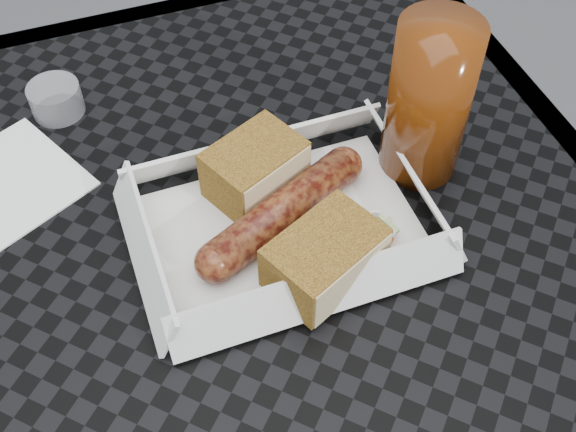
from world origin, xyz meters
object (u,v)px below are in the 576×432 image
object	(u,v)px
patio_table	(196,353)
drink_glass	(429,101)
food_tray	(284,228)
bratwurst	(283,212)

from	to	relation	value
patio_table	drink_glass	world-z (taller)	drink_glass
food_tray	bratwurst	xyz separation A→B (m)	(-0.00, 0.00, 0.02)
patio_table	bratwurst	xyz separation A→B (m)	(0.10, 0.05, 0.10)
food_tray	drink_glass	size ratio (longest dim) A/B	1.46
patio_table	food_tray	bearing A→B (deg)	25.16
patio_table	bratwurst	size ratio (longest dim) A/B	4.75
food_tray	bratwurst	size ratio (longest dim) A/B	1.31
bratwurst	drink_glass	world-z (taller)	drink_glass
patio_table	food_tray	xyz separation A→B (m)	(0.10, 0.05, 0.08)
patio_table	drink_glass	size ratio (longest dim) A/B	5.32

